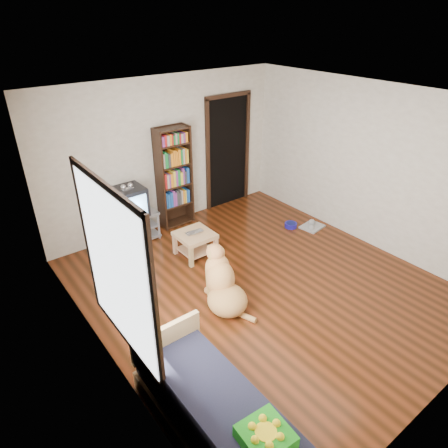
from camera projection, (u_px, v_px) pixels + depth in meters
ground at (260, 285)px, 5.76m from camera, size 5.00×5.00×0.00m
ceiling at (270, 100)px, 4.51m from camera, size 5.00×5.00×0.00m
wall_back at (165, 154)px, 6.87m from camera, size 4.50×0.00×4.50m
wall_left at (96, 265)px, 3.93m from camera, size 0.00×5.00×5.00m
wall_right at (368, 166)px, 6.34m from camera, size 0.00×5.00×5.00m
green_cushion at (266, 437)px, 3.22m from camera, size 0.41×0.41×0.13m
laptop at (196, 233)px, 6.24m from camera, size 0.30×0.21×0.02m
dog_bowl at (291, 225)px, 7.26m from camera, size 0.22×0.22×0.08m
grey_rag at (312, 227)px, 7.25m from camera, size 0.44×0.37×0.03m
window at (116, 271)px, 3.49m from camera, size 0.03×1.46×1.70m
doorway at (228, 149)px, 7.67m from camera, size 1.03×0.05×2.19m
tv_stand at (131, 227)px, 6.71m from camera, size 0.90×0.45×0.50m
crt_tv at (127, 201)px, 6.50m from camera, size 0.55×0.52×0.58m
bookshelf at (174, 172)px, 6.93m from camera, size 0.60×0.30×1.80m
sofa at (211, 411)px, 3.67m from camera, size 0.80×1.80×0.80m
coffee_table at (195, 240)px, 6.33m from camera, size 0.55×0.55×0.40m
dog at (223, 285)px, 5.26m from camera, size 0.63×1.03×0.84m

